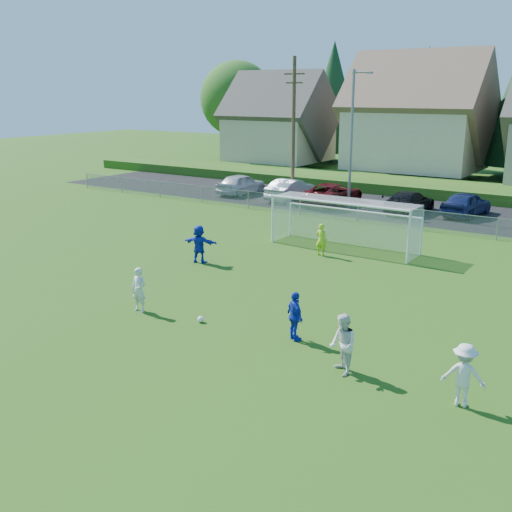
# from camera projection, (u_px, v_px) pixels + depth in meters

# --- Properties ---
(ground) EXTENTS (160.00, 160.00, 0.00)m
(ground) POSITION_uv_depth(u_px,v_px,m) (103.00, 363.00, 17.36)
(ground) COLOR #193D0C
(ground) RESTS_ON ground
(asphalt_lot) EXTENTS (60.00, 60.00, 0.00)m
(asphalt_lot) POSITION_uv_depth(u_px,v_px,m) (421.00, 211.00, 39.39)
(asphalt_lot) COLOR black
(asphalt_lot) RESTS_ON ground
(grass_embankment) EXTENTS (70.00, 6.00, 0.80)m
(grass_embankment) POSITION_uv_depth(u_px,v_px,m) (454.00, 190.00, 45.29)
(grass_embankment) COLOR #1E420F
(grass_embankment) RESTS_ON ground
(soccer_ball) EXTENTS (0.22, 0.22, 0.22)m
(soccer_ball) POSITION_uv_depth(u_px,v_px,m) (201.00, 319.00, 20.41)
(soccer_ball) COLOR white
(soccer_ball) RESTS_ON ground
(player_white_a) EXTENTS (0.62, 0.44, 1.61)m
(player_white_a) POSITION_uv_depth(u_px,v_px,m) (139.00, 290.00, 21.27)
(player_white_a) COLOR silver
(player_white_a) RESTS_ON ground
(player_white_b) EXTENTS (1.07, 1.06, 1.74)m
(player_white_b) POSITION_uv_depth(u_px,v_px,m) (343.00, 345.00, 16.51)
(player_white_b) COLOR silver
(player_white_b) RESTS_ON ground
(player_white_c) EXTENTS (1.16, 0.78, 1.66)m
(player_white_c) POSITION_uv_depth(u_px,v_px,m) (464.00, 375.00, 14.82)
(player_white_c) COLOR silver
(player_white_c) RESTS_ON ground
(player_blue_a) EXTENTS (1.00, 0.85, 1.60)m
(player_blue_a) POSITION_uv_depth(u_px,v_px,m) (295.00, 316.00, 18.78)
(player_blue_a) COLOR #1227B0
(player_blue_a) RESTS_ON ground
(player_blue_b) EXTENTS (1.70, 0.83, 1.76)m
(player_blue_b) POSITION_uv_depth(u_px,v_px,m) (199.00, 244.00, 27.37)
(player_blue_b) COLOR #1227B0
(player_blue_b) RESTS_ON ground
(goalkeeper) EXTENTS (0.57, 0.38, 1.56)m
(goalkeeper) POSITION_uv_depth(u_px,v_px,m) (321.00, 240.00, 28.57)
(goalkeeper) COLOR #A5D619
(goalkeeper) RESTS_ON ground
(car_a) EXTENTS (1.94, 4.62, 1.56)m
(car_a) POSITION_uv_depth(u_px,v_px,m) (241.00, 184.00, 45.80)
(car_a) COLOR #ACB0B4
(car_a) RESTS_ON ground
(car_b) EXTENTS (1.76, 4.75, 1.55)m
(car_b) POSITION_uv_depth(u_px,v_px,m) (290.00, 190.00, 43.19)
(car_b) COLOR #B9B9B9
(car_b) RESTS_ON ground
(car_c) EXTENTS (2.70, 5.57, 1.53)m
(car_c) POSITION_uv_depth(u_px,v_px,m) (332.00, 194.00, 41.39)
(car_c) COLOR #4C080C
(car_c) RESTS_ON ground
(car_d) EXTENTS (2.21, 4.97, 1.42)m
(car_d) POSITION_uv_depth(u_px,v_px,m) (409.00, 202.00, 38.76)
(car_d) COLOR black
(car_d) RESTS_ON ground
(car_e) EXTENTS (2.44, 4.75, 1.55)m
(car_e) POSITION_uv_depth(u_px,v_px,m) (466.00, 204.00, 37.76)
(car_e) COLOR #151F4B
(car_e) RESTS_ON ground
(soccer_goal) EXTENTS (7.42, 1.90, 2.50)m
(soccer_goal) POSITION_uv_depth(u_px,v_px,m) (346.00, 216.00, 29.79)
(soccer_goal) COLOR white
(soccer_goal) RESTS_ON ground
(chainlink_fence) EXTENTS (52.06, 0.06, 1.20)m
(chainlink_fence) POSITION_uv_depth(u_px,v_px,m) (390.00, 216.00, 34.82)
(chainlink_fence) COLOR gray
(chainlink_fence) RESTS_ON ground
(streetlight) EXTENTS (1.38, 0.18, 9.00)m
(streetlight) POSITION_uv_depth(u_px,v_px,m) (352.00, 135.00, 39.29)
(streetlight) COLOR slate
(streetlight) RESTS_ON ground
(utility_pole) EXTENTS (1.60, 0.26, 10.00)m
(utility_pole) POSITION_uv_depth(u_px,v_px,m) (293.00, 127.00, 42.72)
(utility_pole) COLOR #473321
(utility_pole) RESTS_ON ground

